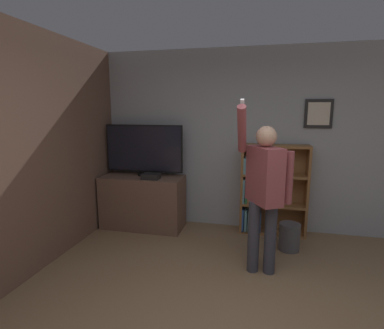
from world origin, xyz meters
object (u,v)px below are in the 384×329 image
at_px(game_console, 151,176).
at_px(bookshelf, 267,192).
at_px(waste_bin, 289,237).
at_px(television, 144,149).
at_px(person, 264,186).

xyz_separation_m(game_console, bookshelf, (1.67, 0.33, -0.23)).
relative_size(game_console, waste_bin, 0.71).
height_order(television, game_console, television).
xyz_separation_m(bookshelf, waste_bin, (0.30, -0.53, -0.43)).
bearing_deg(waste_bin, television, 169.04).
distance_m(bookshelf, person, 1.23).
distance_m(game_console, person, 1.82).
distance_m(television, game_console, 0.46).
bearing_deg(person, game_console, -147.94).
xyz_separation_m(bookshelf, person, (-0.06, -1.17, 0.39)).
bearing_deg(person, bookshelf, 146.64).
bearing_deg(waste_bin, person, -119.36).
height_order(television, waste_bin, television).
xyz_separation_m(television, bookshelf, (1.85, 0.11, -0.60)).
relative_size(television, bookshelf, 0.92).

